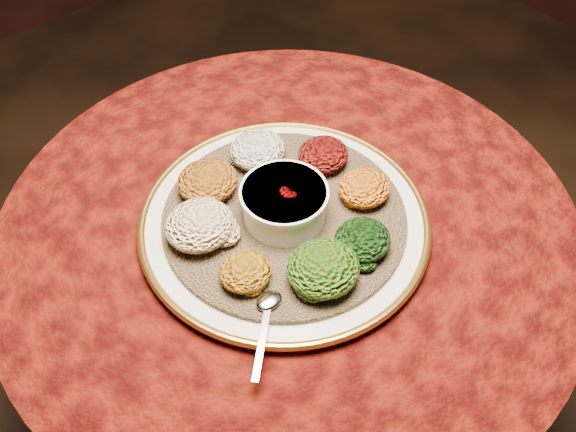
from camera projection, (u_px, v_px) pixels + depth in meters
table at (289, 285)px, 1.18m from camera, size 0.96×0.96×0.73m
platter at (284, 222)px, 1.03m from camera, size 0.57×0.57×0.02m
injera at (284, 218)px, 1.02m from camera, size 0.50×0.50×0.01m
stew_bowl at (284, 202)px, 0.99m from camera, size 0.14×0.14×0.06m
spoon at (268, 307)px, 0.90m from camera, size 0.12×0.10×0.01m
portion_ayib at (258, 150)px, 1.08m from camera, size 0.10×0.09×0.05m
portion_kitfo at (323, 154)px, 1.08m from camera, size 0.09×0.08×0.04m
portion_tikil at (364, 188)px, 1.03m from camera, size 0.09×0.08×0.04m
portion_gomen at (362, 240)px, 0.96m from camera, size 0.09×0.08×0.04m
portion_mixveg at (323, 268)px, 0.92m from camera, size 0.11×0.10×0.05m
portion_kik at (246, 272)px, 0.93m from camera, size 0.08×0.07×0.04m
portion_timatim at (200, 225)px, 0.97m from camera, size 0.11×0.10×0.05m
portion_shiro at (208, 181)px, 1.04m from camera, size 0.10×0.09×0.05m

